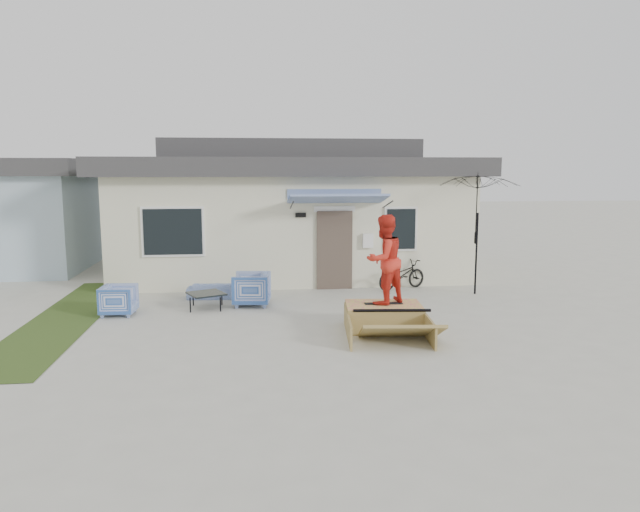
{
  "coord_description": "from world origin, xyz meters",
  "views": [
    {
      "loc": [
        -1.18,
        -10.92,
        3.2
      ],
      "look_at": [
        0.3,
        1.8,
        1.3
      ],
      "focal_mm": 33.02,
      "sensor_mm": 36.0,
      "label": 1
    }
  ],
  "objects": [
    {
      "name": "bicycle",
      "position": [
        2.78,
        4.21,
        0.48
      ],
      "size": [
        1.59,
        1.11,
        0.97
      ],
      "primitive_type": "imported",
      "rotation": [
        0.0,
        0.0,
        2.0
      ],
      "color": "black",
      "rests_on": "ground"
    },
    {
      "name": "grass_strip",
      "position": [
        -5.2,
        2.0,
        0.0
      ],
      "size": [
        1.4,
        8.0,
        0.01
      ],
      "primitive_type": "cube",
      "color": "#2C4318",
      "rests_on": "ground"
    },
    {
      "name": "coffee_table",
      "position": [
        -2.25,
        2.57,
        0.19
      ],
      "size": [
        0.99,
        0.99,
        0.37
      ],
      "primitive_type": "cube",
      "rotation": [
        0.0,
        0.0,
        0.43
      ],
      "color": "black",
      "rests_on": "ground"
    },
    {
      "name": "skater",
      "position": [
        1.43,
        0.43,
        1.44
      ],
      "size": [
        1.1,
        1.04,
        1.79
      ],
      "primitive_type": "imported",
      "rotation": [
        0.0,
        0.0,
        3.71
      ],
      "color": "red",
      "rests_on": "skateboard"
    },
    {
      "name": "ground",
      "position": [
        0.0,
        0.0,
        0.0
      ],
      "size": [
        90.0,
        90.0,
        0.0
      ],
      "primitive_type": "plane",
      "color": "#B1B0A1",
      "rests_on": "ground"
    },
    {
      "name": "house",
      "position": [
        0.0,
        7.99,
        1.94
      ],
      "size": [
        10.8,
        8.49,
        4.1
      ],
      "color": "beige",
      "rests_on": "ground"
    },
    {
      "name": "patio_umbrella",
      "position": [
        4.52,
        3.4,
        1.75
      ],
      "size": [
        2.57,
        2.49,
        2.2
      ],
      "color": "black",
      "rests_on": "ground"
    },
    {
      "name": "skate_ramp",
      "position": [
        1.42,
        0.38,
        0.25
      ],
      "size": [
        1.69,
        2.14,
        0.5
      ],
      "primitive_type": null,
      "rotation": [
        0.0,
        0.0,
        -0.1
      ],
      "color": "olive",
      "rests_on": "ground"
    },
    {
      "name": "skateboard",
      "position": [
        1.43,
        0.43,
        0.52
      ],
      "size": [
        0.77,
        0.21,
        0.05
      ],
      "primitive_type": "cube",
      "rotation": [
        0.0,
        0.0,
        -0.02
      ],
      "color": "black",
      "rests_on": "skate_ramp"
    },
    {
      "name": "loveseat",
      "position": [
        -2.12,
        3.7,
        0.26
      ],
      "size": [
        1.37,
        0.48,
        0.53
      ],
      "primitive_type": "imported",
      "rotation": [
        0.0,
        0.0,
        3.08
      ],
      "color": "#224C9B",
      "rests_on": "ground"
    },
    {
      "name": "armchair_left",
      "position": [
        -4.12,
        2.18,
        0.37
      ],
      "size": [
        0.71,
        0.75,
        0.74
      ],
      "primitive_type": "imported",
      "rotation": [
        0.0,
        0.0,
        1.52
      ],
      "color": "#224C9B",
      "rests_on": "ground"
    },
    {
      "name": "armchair_right",
      "position": [
        -1.22,
        2.79,
        0.43
      ],
      "size": [
        0.88,
        0.92,
        0.86
      ],
      "primitive_type": "imported",
      "rotation": [
        0.0,
        0.0,
        -1.69
      ],
      "color": "#224C9B",
      "rests_on": "ground"
    }
  ]
}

